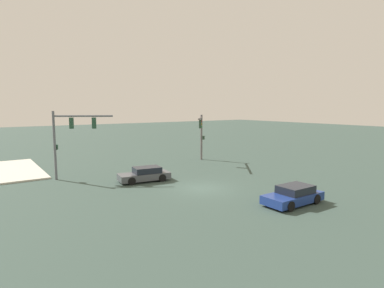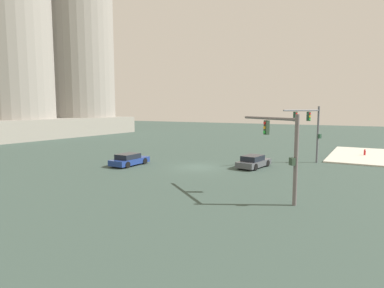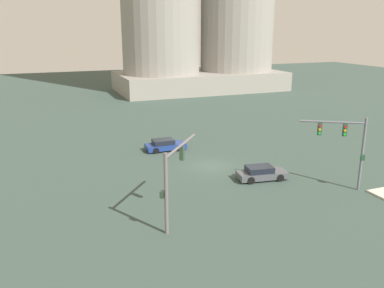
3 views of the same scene
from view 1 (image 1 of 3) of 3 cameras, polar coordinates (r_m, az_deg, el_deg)
name	(u,v)px [view 1 (image 1 of 3)]	position (r m, az deg, el deg)	size (l,w,h in m)	color
ground_plane	(202,188)	(24.65, 1.87, -8.05)	(185.64, 185.64, 0.00)	#364841
traffic_signal_near_corner	(201,130)	(36.07, 1.66, 2.55)	(4.09, 4.62, 5.37)	#655E5F
traffic_signal_opposite_side	(69,133)	(28.94, -21.44, 1.88)	(4.42, 3.05, 5.95)	slate
sedan_car_approaching	(293,195)	(21.74, 17.94, -8.86)	(4.24, 1.96, 1.21)	navy
sedan_car_waiting_far	(145,174)	(27.15, -8.54, -5.49)	(4.47, 2.33, 1.21)	#494D53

